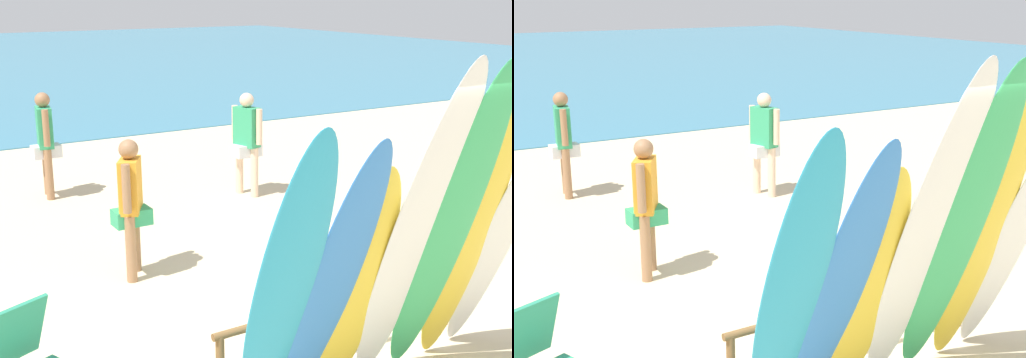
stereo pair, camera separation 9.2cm
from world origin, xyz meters
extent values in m
plane|color=beige|center=(0.00, 14.00, 0.00)|extent=(60.00, 60.00, 0.00)
cylinder|color=brown|center=(1.21, 0.00, 0.28)|extent=(0.07, 0.07, 0.55)
cylinder|color=brown|center=(0.00, 0.00, 0.55)|extent=(2.54, 0.06, 0.06)
ellipsoid|color=#289EC6|center=(-1.10, -0.71, 1.18)|extent=(0.55, 1.05, 2.37)
ellipsoid|color=#337AD1|center=(-0.68, -0.68, 1.12)|extent=(0.57, 0.97, 2.23)
ellipsoid|color=yellow|center=(-0.38, -0.59, 0.99)|extent=(0.56, 0.73, 1.98)
ellipsoid|color=white|center=(0.00, -0.76, 1.36)|extent=(0.55, 1.04, 2.71)
ellipsoid|color=#38B266|center=(0.33, -0.76, 1.34)|extent=(0.55, 1.07, 2.69)
ellipsoid|color=yellow|center=(0.70, -0.68, 1.30)|extent=(0.55, 0.91, 2.60)
ellipsoid|color=white|center=(1.11, -0.61, 1.05)|extent=(0.56, 0.85, 2.10)
cylinder|color=#9E704C|center=(-0.83, 6.08, 0.39)|extent=(0.12, 0.12, 0.78)
cylinder|color=#9E704C|center=(-0.78, 6.40, 0.39)|extent=(0.12, 0.12, 0.78)
cube|color=silver|center=(-0.80, 6.24, 0.72)|extent=(0.42, 0.26, 0.19)
cube|color=#33A36B|center=(-0.80, 6.24, 1.09)|extent=(0.27, 0.43, 0.61)
sphere|color=#9E704C|center=(-0.80, 6.24, 1.51)|extent=(0.22, 0.22, 0.22)
cylinder|color=#9E704C|center=(-0.85, 5.98, 1.12)|extent=(0.10, 0.10, 0.54)
cylinder|color=#9E704C|center=(-0.76, 6.49, 1.12)|extent=(0.10, 0.10, 0.54)
cylinder|color=#9E704C|center=(-0.78, 2.78, 0.38)|extent=(0.11, 0.11, 0.75)
cylinder|color=#9E704C|center=(-0.93, 2.52, 0.38)|extent=(0.11, 0.11, 0.75)
cube|color=#33A36B|center=(-0.86, 2.65, 0.69)|extent=(0.40, 0.25, 0.18)
cube|color=orange|center=(-0.86, 2.65, 1.05)|extent=(0.37, 0.44, 0.59)
sphere|color=#9E704C|center=(-0.86, 2.65, 1.45)|extent=(0.21, 0.21, 0.21)
cylinder|color=#9E704C|center=(-0.73, 2.87, 1.08)|extent=(0.09, 0.09, 0.52)
cylinder|color=#9E704C|center=(-0.98, 2.43, 1.08)|extent=(0.09, 0.09, 0.52)
cylinder|color=beige|center=(1.81, 4.89, 0.39)|extent=(0.12, 0.12, 0.77)
cylinder|color=beige|center=(1.90, 4.58, 0.39)|extent=(0.12, 0.12, 0.77)
cube|color=silver|center=(1.85, 4.73, 0.71)|extent=(0.41, 0.26, 0.19)
cube|color=#33A36B|center=(1.85, 4.73, 1.07)|extent=(0.31, 0.44, 0.60)
sphere|color=beige|center=(1.85, 4.73, 1.49)|extent=(0.22, 0.22, 0.22)
cylinder|color=beige|center=(1.78, 4.98, 1.11)|extent=(0.09, 0.09, 0.54)
cylinder|color=beige|center=(1.92, 4.49, 1.11)|extent=(0.09, 0.09, 0.54)
cube|color=#2D9370|center=(-2.53, 0.81, 0.57)|extent=(0.54, 0.39, 0.53)
camera|label=1|loc=(-3.47, -4.22, 3.09)|focal=48.88mm
camera|label=2|loc=(-3.40, -4.27, 3.09)|focal=48.88mm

